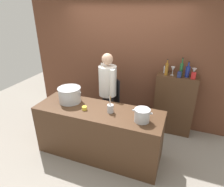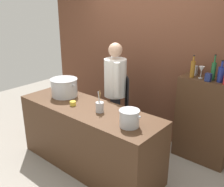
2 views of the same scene
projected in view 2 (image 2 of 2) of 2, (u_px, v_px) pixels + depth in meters
ground_plane at (90, 165)px, 3.73m from camera, size 8.00×8.00×0.00m
brick_back_panel at (148, 48)px, 4.22m from camera, size 4.40×0.10×3.00m
prep_counter at (89, 137)px, 3.58m from camera, size 2.13×0.70×0.90m
bar_cabinet at (204, 121)px, 3.68m from camera, size 0.76×0.32×1.24m
chef at (116, 88)px, 3.98m from camera, size 0.44×0.44×1.66m
stockpot_large at (64, 87)px, 3.80m from camera, size 0.45×0.40×0.26m
stockpot_small at (129, 118)px, 2.89m from camera, size 0.30×0.23×0.20m
utensil_crock at (99, 107)px, 3.27m from camera, size 0.10×0.10×0.28m
butter_jar at (73, 103)px, 3.48m from camera, size 0.08×0.08×0.06m
wine_bottle_amber at (193, 69)px, 3.52m from camera, size 0.06×0.06×0.31m
wine_bottle_cobalt at (221, 74)px, 3.32m from camera, size 0.08×0.08×0.29m
wine_bottle_green at (213, 71)px, 3.41m from camera, size 0.06×0.06×0.34m
wine_glass_wide at (201, 70)px, 3.48m from camera, size 0.08×0.08×0.17m
spice_tin_navy at (208, 77)px, 3.37m from camera, size 0.07×0.07×0.11m
spice_tin_silver at (194, 70)px, 3.66m from camera, size 0.07×0.07×0.13m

